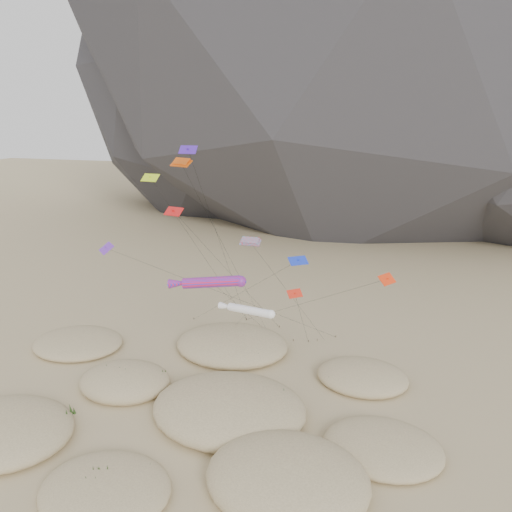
{
  "coord_description": "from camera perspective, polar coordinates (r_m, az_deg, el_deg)",
  "views": [
    {
      "loc": [
        18.02,
        -39.61,
        30.32
      ],
      "look_at": [
        2.28,
        12.0,
        14.82
      ],
      "focal_mm": 35.0,
      "sensor_mm": 36.0,
      "label": 1
    }
  ],
  "objects": [
    {
      "name": "rainbow_tube_kite",
      "position": [
        53.63,
        -5.4,
        -3.01
      ],
      "size": [
        8.58,
        17.75,
        13.85
      ],
      "color": "#FF1A42",
      "rests_on": "ground"
    },
    {
      "name": "ground",
      "position": [
        53.03,
        -6.5,
        -18.96
      ],
      "size": [
        500.0,
        500.0,
        0.0
      ],
      "primitive_type": "plane",
      "color": "#CCB789",
      "rests_on": "ground"
    },
    {
      "name": "delta_kites",
      "position": [
        54.65,
        -5.34,
        2.46
      ],
      "size": [
        33.88,
        22.92,
        26.89
      ],
      "color": "#1731C8",
      "rests_on": "ground"
    },
    {
      "name": "orange_parafoil",
      "position": [
        59.32,
        -8.42,
        10.28
      ],
      "size": [
        8.71,
        12.12,
        25.35
      ],
      "color": "#DB500B",
      "rests_on": "ground"
    },
    {
      "name": "dune_grass",
      "position": [
        55.09,
        -6.06,
        -16.4
      ],
      "size": [
        42.43,
        29.71,
        1.5
      ],
      "color": "black",
      "rests_on": "ground"
    },
    {
      "name": "dunes",
      "position": [
        55.29,
        -6.65,
        -16.44
      ],
      "size": [
        52.3,
        39.0,
        4.13
      ],
      "color": "#CCB789",
      "rests_on": "ground"
    },
    {
      "name": "kite_stakes",
      "position": [
        72.36,
        2.04,
        -8.62
      ],
      "size": [
        21.74,
        5.97,
        0.3
      ],
      "color": "#3F2D1E",
      "rests_on": "ground"
    },
    {
      "name": "multi_parafoil",
      "position": [
        53.75,
        -0.53,
        1.49
      ],
      "size": [
        7.58,
        14.32,
        17.49
      ],
      "color": "#FF1A21",
      "rests_on": "ground"
    },
    {
      "name": "white_tube_kite",
      "position": [
        53.9,
        -0.99,
        -6.2
      ],
      "size": [
        10.84,
        17.5,
        10.66
      ],
      "color": "white",
      "rests_on": "ground"
    }
  ]
}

